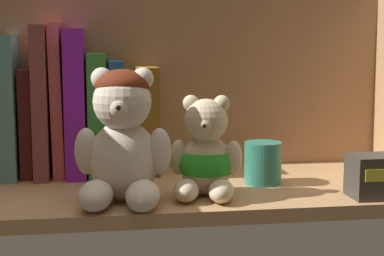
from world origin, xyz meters
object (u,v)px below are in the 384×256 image
at_px(book_5, 43,101).
at_px(book_6, 58,100).
at_px(book_4, 28,122).
at_px(book_9, 116,117).
at_px(pillar_candle, 264,163).
at_px(book_3, 10,106).
at_px(book_10, 130,124).
at_px(book_11, 147,119).
at_px(book_8, 97,113).
at_px(teddy_bear_smaller, 206,157).
at_px(teddy_bear_larger, 123,139).
at_px(book_7, 76,102).

relative_size(book_5, book_6, 0.99).
height_order(book_4, book_6, book_6).
xyz_separation_m(book_9, pillar_candle, (0.22, -0.13, -0.06)).
xyz_separation_m(book_3, pillar_candle, (0.39, -0.13, -0.08)).
height_order(book_10, pillar_candle, book_10).
distance_m(book_10, book_11, 0.03).
xyz_separation_m(book_4, book_5, (0.03, 0.00, 0.03)).
xyz_separation_m(book_6, book_9, (0.09, 0.00, -0.03)).
height_order(book_6, book_9, book_6).
bearing_deg(book_10, book_8, 180.00).
xyz_separation_m(book_5, book_8, (0.09, 0.00, -0.02)).
bearing_deg(book_9, book_5, 180.00).
bearing_deg(teddy_bear_smaller, book_9, 124.01).
height_order(book_3, teddy_bear_larger, book_3).
bearing_deg(pillar_candle, book_6, 158.48).
xyz_separation_m(book_3, teddy_bear_larger, (0.17, -0.20, -0.03)).
bearing_deg(book_3, book_4, 0.00).
bearing_deg(book_9, teddy_bear_smaller, -55.99).
xyz_separation_m(book_5, book_11, (0.17, 0.00, -0.03)).
relative_size(book_11, pillar_candle, 2.73).
distance_m(book_9, teddy_bear_larger, 0.20).
relative_size(book_3, pillar_candle, 3.51).
xyz_separation_m(book_3, book_9, (0.17, 0.00, -0.02)).
distance_m(book_3, book_4, 0.04).
relative_size(teddy_bear_smaller, pillar_candle, 2.22).
height_order(teddy_bear_larger, pillar_candle, teddy_bear_larger).
height_order(book_5, teddy_bear_larger, book_5).
relative_size(book_8, book_10, 1.23).
distance_m(book_3, teddy_bear_larger, 0.27).
xyz_separation_m(book_10, teddy_bear_larger, (-0.02, -0.20, 0.01)).
bearing_deg(book_11, teddy_bear_larger, -103.83).
height_order(teddy_bear_smaller, pillar_candle, teddy_bear_smaller).
xyz_separation_m(book_5, pillar_candle, (0.34, -0.13, -0.09)).
height_order(book_5, book_7, book_5).
relative_size(book_3, book_11, 1.29).
xyz_separation_m(book_7, book_10, (0.09, 0.00, -0.04)).
bearing_deg(book_7, book_9, 0.00).
relative_size(book_4, book_8, 0.87).
bearing_deg(teddy_bear_larger, book_8, 99.74).
bearing_deg(pillar_candle, book_11, 143.72).
distance_m(book_7, teddy_bear_larger, 0.21).
bearing_deg(book_10, teddy_bear_larger, -95.68).
distance_m(book_6, book_9, 0.10).
bearing_deg(book_6, book_10, 0.00).
bearing_deg(book_11, book_10, 180.00).
bearing_deg(book_9, pillar_candle, -29.28).
height_order(book_11, pillar_candle, book_11).
relative_size(book_4, teddy_bear_smaller, 1.21).
distance_m(book_4, teddy_bear_larger, 0.25).
relative_size(book_9, book_10, 1.16).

